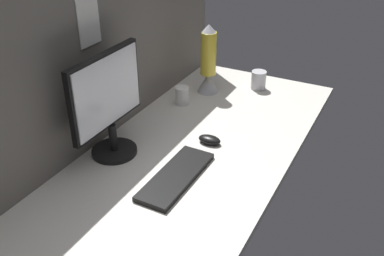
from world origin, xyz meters
TOP-DOWN VIEW (x-y plane):
  - ground_plane at (0.00, 0.00)cm, footprint 180.00×80.00cm
  - cubicle_wall_back at (-0.01, 37.50)cm, footprint 180.00×5.50cm
  - monitor at (-12.69, 25.12)cm, footprint 38.98×18.00cm
  - keyboard at (-16.20, -5.66)cm, footprint 37.08×13.24cm
  - mouse at (11.34, -5.95)cm, footprint 5.67×9.64cm
  - mug_ceramic_white at (38.06, 21.44)cm, footprint 6.73×6.73cm
  - mug_steel at (71.49, -5.20)cm, footprint 7.63×7.63cm
  - lava_lamp at (56.31, 16.52)cm, footprint 10.72×10.72cm

SIDE VIEW (x-z plane):
  - ground_plane at x=0.00cm, z-range -3.00..0.00cm
  - keyboard at x=-16.20cm, z-range 0.00..2.00cm
  - mouse at x=11.34cm, z-range 0.00..3.40cm
  - mug_ceramic_white at x=38.06cm, z-range 0.00..8.67cm
  - mug_steel at x=71.49cm, z-range 0.00..9.56cm
  - lava_lamp at x=56.31cm, z-range -2.82..32.25cm
  - monitor at x=-12.69cm, z-range 1.97..43.47cm
  - cubicle_wall_back at x=-0.01cm, z-range 0.02..67.31cm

